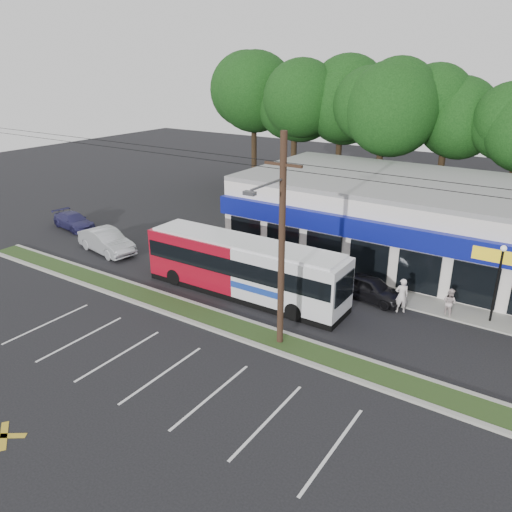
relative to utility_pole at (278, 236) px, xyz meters
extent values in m
plane|color=black|center=(-2.83, -0.93, -5.41)|extent=(120.00, 120.00, 0.00)
cube|color=#273B18|center=(-2.83, 0.07, -5.35)|extent=(40.00, 1.60, 0.12)
cube|color=#9E9E93|center=(-2.83, -0.78, -5.34)|extent=(40.00, 0.25, 0.14)
cube|color=#9E9E93|center=(-2.83, 0.92, -5.34)|extent=(40.00, 0.25, 0.14)
cube|color=#9E9E93|center=(2.17, 8.07, -5.36)|extent=(32.00, 2.20, 0.10)
cube|color=silver|center=(2.67, 15.07, -2.91)|extent=(25.00, 12.00, 5.00)
cube|color=#0F1992|center=(2.67, 8.82, -2.01)|extent=(25.00, 0.50, 1.20)
cube|color=black|center=(2.67, 9.01, -4.01)|extent=(24.00, 0.12, 2.40)
cube|color=gray|center=(2.67, 15.07, -0.26)|extent=(25.00, 12.00, 0.30)
cylinder|color=black|center=(0.17, 0.07, -0.41)|extent=(0.30, 0.30, 10.00)
cube|color=black|center=(0.17, 0.07, 3.19)|extent=(1.80, 0.12, 0.12)
cylinder|color=#59595E|center=(0.17, -1.13, 2.59)|extent=(0.10, 2.40, 0.10)
cube|color=#59595E|center=(0.17, -2.43, 2.49)|extent=(0.50, 0.25, 0.15)
cylinder|color=black|center=(-2.83, 0.07, 3.29)|extent=(50.00, 0.02, 0.02)
cylinder|color=black|center=(-2.83, 0.07, 2.99)|extent=(50.00, 0.02, 0.02)
cylinder|color=black|center=(8.17, 7.87, -3.41)|extent=(0.12, 0.12, 4.00)
sphere|color=silver|center=(8.17, 7.87, -1.31)|extent=(0.30, 0.30, 0.30)
cylinder|color=black|center=(-18.83, 25.07, -2.55)|extent=(0.56, 0.56, 5.72)
sphere|color=black|center=(-18.83, 25.07, 3.04)|extent=(6.76, 6.76, 6.76)
cylinder|color=black|center=(-13.83, 25.07, -2.55)|extent=(0.56, 0.56, 5.72)
sphere|color=black|center=(-13.83, 25.07, 3.04)|extent=(6.76, 6.76, 6.76)
cylinder|color=black|center=(-8.83, 25.07, -2.55)|extent=(0.56, 0.56, 5.72)
sphere|color=black|center=(-8.83, 25.07, 3.04)|extent=(6.76, 6.76, 6.76)
cylinder|color=black|center=(-3.83, 25.07, -2.55)|extent=(0.56, 0.56, 5.72)
sphere|color=black|center=(-3.83, 25.07, 3.04)|extent=(6.76, 6.76, 6.76)
cylinder|color=black|center=(1.17, 25.07, -2.55)|extent=(0.56, 0.56, 5.72)
sphere|color=black|center=(1.17, 25.07, 3.04)|extent=(6.76, 6.76, 6.76)
cylinder|color=black|center=(6.17, 25.07, -2.55)|extent=(0.56, 0.56, 5.72)
cube|color=maroon|center=(-7.44, 3.54, -3.65)|extent=(6.17, 2.62, 2.82)
cube|color=white|center=(-1.30, 3.60, -3.65)|extent=(6.17, 2.62, 2.82)
cube|color=black|center=(-4.37, 3.57, -5.21)|extent=(12.31, 2.63, 0.36)
cube|color=black|center=(-4.37, 3.57, -3.31)|extent=(12.07, 2.74, 0.97)
cube|color=black|center=(1.80, 3.64, -3.47)|extent=(0.08, 2.18, 1.43)
cube|color=#193899|center=(-2.82, 2.29, -4.24)|extent=(3.07, 0.06, 0.36)
cube|color=white|center=(-4.37, 3.57, -2.19)|extent=(11.70, 2.42, 0.18)
cylinder|color=black|center=(-8.66, 2.37, -4.92)|extent=(0.99, 0.30, 0.98)
cylinder|color=black|center=(-8.68, 4.69, -4.92)|extent=(0.99, 0.30, 0.98)
cylinder|color=black|center=(-0.43, 2.45, -4.92)|extent=(0.99, 0.30, 0.98)
cylinder|color=black|center=(-0.45, 4.77, -4.92)|extent=(0.99, 0.30, 0.98)
imported|color=black|center=(1.92, 7.01, -4.72)|extent=(4.27, 2.18, 1.39)
imported|color=#B2B5BA|center=(-16.37, 3.82, -4.59)|extent=(5.25, 2.57, 1.66)
imported|color=navy|center=(-22.83, 5.99, -4.77)|extent=(4.65, 2.51, 1.28)
imported|color=silver|center=(3.90, 6.45, -4.44)|extent=(0.85, 0.78, 1.95)
imported|color=beige|center=(6.17, 7.41, -4.62)|extent=(0.95, 0.88, 1.58)
camera|label=1|loc=(10.75, -17.85, 7.19)|focal=35.00mm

